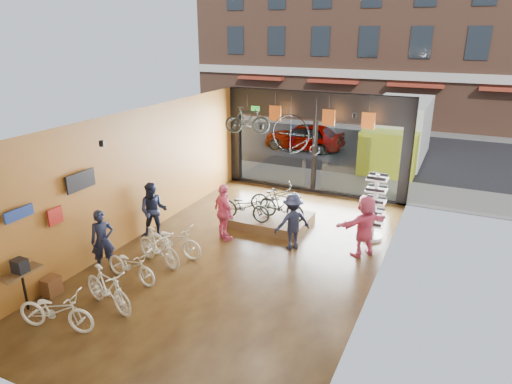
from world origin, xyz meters
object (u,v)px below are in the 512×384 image
Objects in this scene: customer_2 at (224,213)px; sunglasses_rack at (375,207)px; display_platform at (271,220)px; customer_3 at (293,222)px; floor_bike_1 at (108,289)px; floor_bike_2 at (131,265)px; floor_bike_3 at (159,247)px; street_car at (304,136)px; floor_bike_0 at (56,310)px; hung_bike at (247,120)px; customer_0 at (103,240)px; penny_farthing at (298,136)px; floor_bike_4 at (173,241)px; display_bike_mid at (281,205)px; display_bike_left at (245,206)px; customer_5 at (365,226)px; display_bike_right at (276,197)px; customer_1 at (153,211)px.

sunglasses_rack is at bearing -121.27° from customer_2.
display_platform is 1.46× the size of customer_3.
floor_bike_1 reaches higher than floor_bike_2.
floor_bike_1 is 2.16m from floor_bike_3.
street_car reaches higher than floor_bike_0.
floor_bike_0 is at bearing 161.90° from hung_bike.
customer_0 is 7.27m from penny_farthing.
display_bike_mid is at bearing -35.30° from floor_bike_4.
display_bike_left is at bearing -8.51° from floor_bike_2.
floor_bike_2 is 0.79× the size of sunglasses_rack.
street_car is 2.59× the size of hung_bike.
sunglasses_rack is (3.98, 1.91, 0.15)m from customer_2.
floor_bike_4 is at bearing 7.85° from floor_bike_3.
floor_bike_0 is 2.23m from floor_bike_2.
hung_bike reaches higher than floor_bike_0.
penny_farthing is (-3.03, 1.66, 1.49)m from sunglasses_rack.
display_bike_left is at bearing -23.11° from floor_bike_4.
floor_bike_4 is at bearing -17.10° from floor_bike_0.
floor_bike_1 is 6.78m from customer_5.
sunglasses_rack reaches higher than display_bike_right.
customer_1 is 5.46m from penny_farthing.
floor_bike_1 is 8.19m from penny_farthing.
floor_bike_4 is 0.86× the size of sunglasses_rack.
floor_bike_4 is 5.88m from sunglasses_rack.
customer_3 is at bearing -12.84° from customer_1.
display_bike_left is 1.04× the size of customer_0.
display_bike_mid reaches higher than display_bike_left.
customer_5 reaches higher than display_bike_mid.
customer_0 is 0.95× the size of customer_2.
hung_bike is (-0.90, 3.44, 2.06)m from customer_2.
floor_bike_1 is 1.04× the size of hung_bike.
display_platform is 5.32m from customer_0.
display_bike_mid reaches higher than floor_bike_0.
sunglasses_rack reaches higher than floor_bike_1.
customer_5 is (1.92, 0.46, 0.05)m from customer_3.
penny_farthing is (2.39, -7.67, 1.80)m from street_car.
floor_bike_0 is 1.03× the size of penny_farthing.
customer_3 is 3.82m from penny_farthing.
floor_bike_0 is 1.00× the size of customer_2.
floor_bike_2 is at bearing -15.40° from floor_bike_0.
floor_bike_2 is 7.19m from penny_farthing.
customer_5 is (4.91, 3.81, 0.46)m from floor_bike_2.
display_bike_left is (1.64, -10.27, 0.05)m from street_car.
display_bike_mid is (1.85, 5.69, 0.29)m from floor_bike_1.
hung_bike reaches higher than penny_farthing.
floor_bike_0 is at bearing 168.59° from display_bike_left.
display_bike_right is at bearing -24.17° from display_bike_left.
floor_bike_2 is at bearing 164.01° from display_bike_left.
street_car is 2.41× the size of display_bike_left.
penny_farthing reaches higher than sunglasses_rack.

